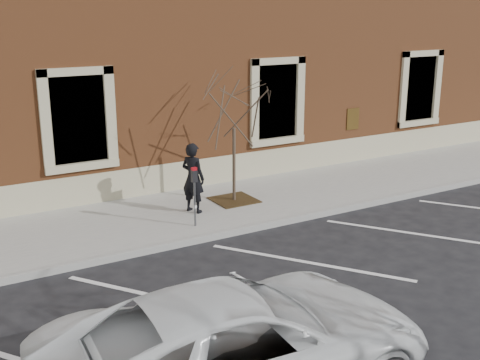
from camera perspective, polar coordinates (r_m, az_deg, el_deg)
ground at (r=14.36m, az=1.22°, el=-4.79°), size 120.00×120.00×0.00m
sidewalk_near at (r=15.76m, az=-2.13°, el=-2.59°), size 40.00×3.50×0.15m
curb_near at (r=14.30m, az=1.33°, el=-4.57°), size 40.00×0.12×0.15m
parking_stripes at (r=12.68m, az=6.50°, el=-7.79°), size 28.00×4.40×0.01m
building_civic at (r=20.45m, az=-10.49°, el=12.65°), size 40.00×8.62×8.00m
man at (r=14.97m, az=-4.48°, el=0.21°), size 0.67×0.77×1.77m
parking_meter at (r=13.94m, az=-4.35°, el=-0.54°), size 0.13×0.10×1.43m
tree_grate at (r=16.06m, az=-0.56°, el=-1.90°), size 1.10×1.10×0.03m
sapling at (r=15.48m, az=-0.59°, el=6.89°), size 2.14×2.14×3.57m
white_truck at (r=8.40m, az=-0.14°, el=-15.09°), size 5.62×2.88×1.52m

